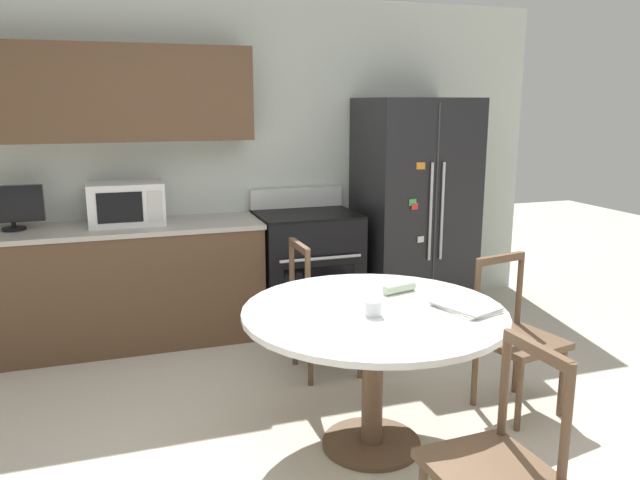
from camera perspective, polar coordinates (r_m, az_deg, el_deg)
back_wall at (r=5.05m, az=-10.23°, el=8.54°), size 5.20×0.44×2.60m
kitchen_counter at (r=4.87m, az=-18.59°, el=-4.01°), size 2.23×0.64×0.90m
refrigerator at (r=5.24m, az=8.52°, el=2.78°), size 0.86×0.78×1.81m
oven_range at (r=5.05m, az=-1.20°, el=-2.55°), size 0.78×0.68×1.08m
microwave at (r=4.79m, az=-17.29°, el=3.22°), size 0.53×0.38×0.31m
countertop_tv at (r=4.84m, az=-26.36°, el=2.79°), size 0.42×0.16×0.32m
dining_table at (r=3.21m, az=4.91°, el=-8.47°), size 1.34×1.34×0.76m
dining_chair_far at (r=4.14m, az=0.25°, el=-6.42°), size 0.42×0.42×0.90m
dining_chair_near at (r=2.58m, az=15.67°, el=-19.36°), size 0.44×0.44×0.90m
dining_chair_right at (r=3.84m, az=17.52°, el=-8.61°), size 0.49×0.49×0.90m
candle_glass at (r=3.07m, az=4.88°, el=-6.31°), size 0.08×0.08×0.08m
folded_napkin at (r=3.45m, az=7.26°, el=-4.38°), size 0.21×0.10×0.05m
mail_stack at (r=3.24m, az=13.18°, el=-5.96°), size 0.31×0.36×0.02m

